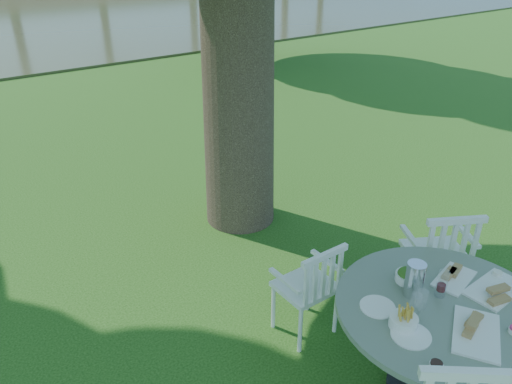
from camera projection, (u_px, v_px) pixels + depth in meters
ground at (269, 284)px, 4.50m from camera, size 140.00×140.00×0.00m
table at (442, 325)px, 3.18m from camera, size 1.37×1.37×0.73m
chair_ne at (442, 253)px, 3.97m from camera, size 0.62×0.61×0.93m
chair_nw at (313, 285)px, 3.70m from camera, size 0.42×0.39×0.82m
tableware at (434, 297)px, 3.12m from camera, size 1.13×0.87×0.24m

